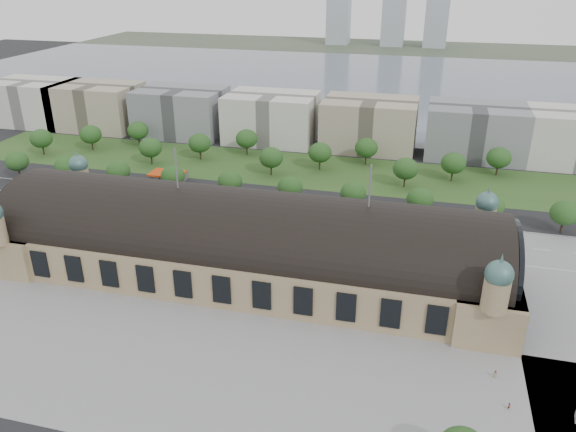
% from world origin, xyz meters
% --- Properties ---
extents(ground, '(900.00, 900.00, 0.00)m').
position_xyz_m(ground, '(0.00, 0.00, 0.00)').
color(ground, black).
rests_on(ground, ground).
extents(station, '(150.00, 48.40, 44.30)m').
position_xyz_m(station, '(0.00, 0.00, 10.28)').
color(station, '#9A8960').
rests_on(station, ground).
extents(plaza_south, '(190.00, 48.00, 0.12)m').
position_xyz_m(plaza_south, '(10.00, -44.00, 0.00)').
color(plaza_south, gray).
rests_on(plaza_south, ground).
extents(road_slab, '(260.00, 26.00, 0.10)m').
position_xyz_m(road_slab, '(-20.00, 38.00, 0.00)').
color(road_slab, black).
rests_on(road_slab, ground).
extents(grass_belt, '(300.00, 45.00, 0.10)m').
position_xyz_m(grass_belt, '(-15.00, 93.00, 0.00)').
color(grass_belt, '#2D5020').
rests_on(grass_belt, ground).
extents(petrol_station, '(14.00, 13.00, 5.05)m').
position_xyz_m(petrol_station, '(-53.91, 65.28, 2.95)').
color(petrol_station, '#C53B0B').
rests_on(petrol_station, ground).
extents(lake, '(700.00, 320.00, 0.08)m').
position_xyz_m(lake, '(0.00, 298.00, 0.00)').
color(lake, slate).
rests_on(lake, ground).
extents(far_shore, '(700.00, 120.00, 0.14)m').
position_xyz_m(far_shore, '(0.00, 498.00, 0.00)').
color(far_shore, '#44513D').
rests_on(far_shore, ground).
extents(far_tower_left, '(24.00, 24.00, 80.00)m').
position_xyz_m(far_tower_left, '(-60.00, 508.00, 40.00)').
color(far_tower_left, '#9EA8B2').
rests_on(far_tower_left, ground).
extents(far_tower_mid, '(24.00, 24.00, 85.00)m').
position_xyz_m(far_tower_mid, '(0.00, 508.00, 42.50)').
color(far_tower_mid, '#9EA8B2').
rests_on(far_tower_mid, ground).
extents(far_tower_right, '(24.00, 24.00, 75.00)m').
position_xyz_m(far_tower_right, '(45.00, 508.00, 37.50)').
color(far_tower_right, '#9EA8B2').
rests_on(far_tower_right, ground).
extents(office_0, '(45.00, 32.00, 24.00)m').
position_xyz_m(office_0, '(-170.00, 133.00, 12.00)').
color(office_0, beige).
rests_on(office_0, ground).
extents(office_1, '(45.00, 32.00, 24.00)m').
position_xyz_m(office_1, '(-130.00, 133.00, 12.00)').
color(office_1, tan).
rests_on(office_1, ground).
extents(office_2, '(45.00, 32.00, 24.00)m').
position_xyz_m(office_2, '(-80.00, 133.00, 12.00)').
color(office_2, gray).
rests_on(office_2, ground).
extents(office_3, '(45.00, 32.00, 24.00)m').
position_xyz_m(office_3, '(-30.00, 133.00, 12.00)').
color(office_3, beige).
rests_on(office_3, ground).
extents(office_4, '(45.00, 32.00, 24.00)m').
position_xyz_m(office_4, '(20.00, 133.00, 12.00)').
color(office_4, tan).
rests_on(office_4, ground).
extents(office_5, '(45.00, 32.00, 24.00)m').
position_xyz_m(office_5, '(70.00, 133.00, 12.00)').
color(office_5, gray).
rests_on(office_5, ground).
extents(tree_row_0, '(9.60, 9.60, 11.52)m').
position_xyz_m(tree_row_0, '(-120.00, 53.00, 7.43)').
color(tree_row_0, '#2D2116').
rests_on(tree_row_0, ground).
extents(tree_row_1, '(9.60, 9.60, 11.52)m').
position_xyz_m(tree_row_1, '(-96.00, 53.00, 7.43)').
color(tree_row_1, '#2D2116').
rests_on(tree_row_1, ground).
extents(tree_row_2, '(9.60, 9.60, 11.52)m').
position_xyz_m(tree_row_2, '(-72.00, 53.00, 7.43)').
color(tree_row_2, '#2D2116').
rests_on(tree_row_2, ground).
extents(tree_row_3, '(9.60, 9.60, 11.52)m').
position_xyz_m(tree_row_3, '(-48.00, 53.00, 7.43)').
color(tree_row_3, '#2D2116').
rests_on(tree_row_3, ground).
extents(tree_row_4, '(9.60, 9.60, 11.52)m').
position_xyz_m(tree_row_4, '(-24.00, 53.00, 7.43)').
color(tree_row_4, '#2D2116').
rests_on(tree_row_4, ground).
extents(tree_row_5, '(9.60, 9.60, 11.52)m').
position_xyz_m(tree_row_5, '(0.00, 53.00, 7.43)').
color(tree_row_5, '#2D2116').
rests_on(tree_row_5, ground).
extents(tree_row_6, '(9.60, 9.60, 11.52)m').
position_xyz_m(tree_row_6, '(24.00, 53.00, 7.43)').
color(tree_row_6, '#2D2116').
rests_on(tree_row_6, ground).
extents(tree_row_7, '(9.60, 9.60, 11.52)m').
position_xyz_m(tree_row_7, '(48.00, 53.00, 7.43)').
color(tree_row_7, '#2D2116').
rests_on(tree_row_7, ground).
extents(tree_row_8, '(9.60, 9.60, 11.52)m').
position_xyz_m(tree_row_8, '(72.00, 53.00, 7.43)').
color(tree_row_8, '#2D2116').
rests_on(tree_row_8, ground).
extents(tree_row_9, '(9.60, 9.60, 11.52)m').
position_xyz_m(tree_row_9, '(96.00, 53.00, 7.43)').
color(tree_row_9, '#2D2116').
rests_on(tree_row_9, ground).
extents(tree_belt_0, '(10.40, 10.40, 12.48)m').
position_xyz_m(tree_belt_0, '(-130.00, 83.00, 8.05)').
color(tree_belt_0, '#2D2116').
rests_on(tree_belt_0, ground).
extents(tree_belt_1, '(10.40, 10.40, 12.48)m').
position_xyz_m(tree_belt_1, '(-111.00, 95.00, 8.05)').
color(tree_belt_1, '#2D2116').
rests_on(tree_belt_1, ground).
extents(tree_belt_2, '(10.40, 10.40, 12.48)m').
position_xyz_m(tree_belt_2, '(-92.00, 107.00, 8.05)').
color(tree_belt_2, '#2D2116').
rests_on(tree_belt_2, ground).
extents(tree_belt_3, '(10.40, 10.40, 12.48)m').
position_xyz_m(tree_belt_3, '(-73.00, 83.00, 8.05)').
color(tree_belt_3, '#2D2116').
rests_on(tree_belt_3, ground).
extents(tree_belt_4, '(10.40, 10.40, 12.48)m').
position_xyz_m(tree_belt_4, '(-54.00, 95.00, 8.05)').
color(tree_belt_4, '#2D2116').
rests_on(tree_belt_4, ground).
extents(tree_belt_5, '(10.40, 10.40, 12.48)m').
position_xyz_m(tree_belt_5, '(-35.00, 107.00, 8.05)').
color(tree_belt_5, '#2D2116').
rests_on(tree_belt_5, ground).
extents(tree_belt_6, '(10.40, 10.40, 12.48)m').
position_xyz_m(tree_belt_6, '(-16.00, 83.00, 8.05)').
color(tree_belt_6, '#2D2116').
rests_on(tree_belt_6, ground).
extents(tree_belt_7, '(10.40, 10.40, 12.48)m').
position_xyz_m(tree_belt_7, '(3.00, 95.00, 8.05)').
color(tree_belt_7, '#2D2116').
rests_on(tree_belt_7, ground).
extents(tree_belt_8, '(10.40, 10.40, 12.48)m').
position_xyz_m(tree_belt_8, '(22.00, 107.00, 8.05)').
color(tree_belt_8, '#2D2116').
rests_on(tree_belt_8, ground).
extents(tree_belt_9, '(10.40, 10.40, 12.48)m').
position_xyz_m(tree_belt_9, '(41.00, 83.00, 8.05)').
color(tree_belt_9, '#2D2116').
rests_on(tree_belt_9, ground).
extents(tree_belt_10, '(10.40, 10.40, 12.48)m').
position_xyz_m(tree_belt_10, '(60.00, 95.00, 8.05)').
color(tree_belt_10, '#2D2116').
rests_on(tree_belt_10, ground).
extents(tree_belt_11, '(10.40, 10.40, 12.48)m').
position_xyz_m(tree_belt_11, '(79.00, 107.00, 8.05)').
color(tree_belt_11, '#2D2116').
rests_on(tree_belt_11, ground).
extents(traffic_car_2, '(4.95, 2.56, 1.33)m').
position_xyz_m(traffic_car_2, '(-51.50, 32.80, 0.67)').
color(traffic_car_2, black).
rests_on(traffic_car_2, ground).
extents(traffic_car_3, '(5.21, 2.28, 1.49)m').
position_xyz_m(traffic_car_3, '(-39.58, 44.94, 0.75)').
color(traffic_car_3, maroon).
rests_on(traffic_car_3, ground).
extents(traffic_car_4, '(4.47, 2.17, 1.47)m').
position_xyz_m(traffic_car_4, '(3.19, 34.34, 0.73)').
color(traffic_car_4, '#1C1B4D').
rests_on(traffic_car_4, ground).
extents(traffic_car_5, '(4.77, 1.69, 1.57)m').
position_xyz_m(traffic_car_5, '(53.87, 44.61, 0.78)').
color(traffic_car_5, '#4F5056').
rests_on(traffic_car_5, ground).
extents(traffic_car_6, '(4.69, 2.22, 1.29)m').
position_xyz_m(traffic_car_6, '(58.63, 34.72, 0.65)').
color(traffic_car_6, silver).
rests_on(traffic_car_6, ground).
extents(parked_car_0, '(4.66, 4.22, 1.54)m').
position_xyz_m(parked_car_0, '(-58.40, 25.00, 0.77)').
color(parked_car_0, black).
rests_on(parked_car_0, ground).
extents(parked_car_1, '(5.37, 4.01, 1.35)m').
position_xyz_m(parked_car_1, '(-54.77, 21.34, 0.68)').
color(parked_car_1, '#982F13').
rests_on(parked_car_1, ground).
extents(parked_car_2, '(5.05, 4.41, 1.40)m').
position_xyz_m(parked_car_2, '(-73.42, 24.20, 0.70)').
color(parked_car_2, '#172042').
rests_on(parked_car_2, ground).
extents(parked_car_3, '(5.12, 3.60, 1.62)m').
position_xyz_m(parked_car_3, '(-53.14, 25.00, 0.81)').
color(parked_car_3, '#55575C').
rests_on(parked_car_3, ground).
extents(parked_car_4, '(4.54, 2.88, 1.41)m').
position_xyz_m(parked_car_4, '(-57.50, 21.00, 0.71)').
color(parked_car_4, silver).
rests_on(parked_car_4, ground).
extents(parked_car_5, '(6.19, 5.35, 1.58)m').
position_xyz_m(parked_car_5, '(-19.24, 21.00, 0.79)').
color(parked_car_5, '#93949B').
rests_on(parked_car_5, ground).
extents(parked_car_6, '(5.20, 3.81, 1.40)m').
position_xyz_m(parked_car_6, '(-41.91, 25.00, 0.70)').
color(parked_car_6, black).
rests_on(parked_car_6, ground).
extents(bus_west, '(13.32, 3.17, 3.71)m').
position_xyz_m(bus_west, '(-13.97, 31.06, 1.85)').
color(bus_west, '#CE4F20').
rests_on(bus_west, ground).
extents(bus_mid, '(10.83, 2.77, 3.00)m').
position_xyz_m(bus_mid, '(22.53, 27.00, 1.50)').
color(bus_mid, silver).
rests_on(bus_mid, ground).
extents(bus_east, '(11.48, 2.96, 3.18)m').
position_xyz_m(bus_east, '(11.02, 27.00, 1.59)').
color(bus_east, beige).
rests_on(bus_east, ground).
extents(pedestrian_0, '(0.99, 0.71, 1.82)m').
position_xyz_m(pedestrian_0, '(68.47, -29.96, 0.91)').
color(pedestrian_0, gray).
rests_on(pedestrian_0, ground).
extents(pedestrian_1, '(0.72, 0.72, 1.68)m').
position_xyz_m(pedestrian_1, '(70.53, -39.59, 0.84)').
color(pedestrian_1, gray).
rests_on(pedestrian_1, ground).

